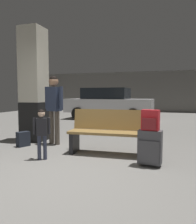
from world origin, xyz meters
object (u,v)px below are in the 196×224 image
child (42,129)px  backpack_dark_floor (23,139)px  suitcase (150,147)px  parked_car_far (108,103)px  bench (109,132)px  backpack_bright (150,120)px  structural_pillar (34,85)px  adult (54,102)px

child → backpack_dark_floor: bearing=141.0°
suitcase → child: 1.94m
parked_car_far → bench: bearing=-75.5°
suitcase → parked_car_far: 7.10m
backpack_bright → structural_pillar: bearing=157.3°
child → backpack_bright: bearing=6.0°
suitcase → backpack_bright: (-0.00, -0.00, 0.45)m
bench → parked_car_far: 6.31m
suitcase → backpack_dark_floor: suitcase is taller
structural_pillar → parked_car_far: size_ratio=0.69×
backpack_bright → adult: 2.55m
backpack_bright → child: 1.94m
structural_pillar → backpack_dark_floor: 1.43m
backpack_bright → parked_car_far: 7.09m
backpack_dark_floor → child: bearing=-39.0°
bench → adult: adult is taller
bench → backpack_dark_floor: bearing=179.0°
structural_pillar → parked_car_far: (0.60, 5.40, -0.62)m
backpack_dark_floor → suitcase: bearing=-11.7°
bench → backpack_dark_floor: bench is taller
suitcase → backpack_dark_floor: (-2.90, 0.60, -0.15)m
suitcase → child: bearing=-174.0°
structural_pillar → backpack_dark_floor: bearing=-80.2°
structural_pillar → backpack_dark_floor: structural_pillar is taller
backpack_bright → child: size_ratio=0.37×
backpack_bright → parked_car_far: (-2.42, 6.66, 0.03)m
backpack_bright → backpack_dark_floor: size_ratio=1.00×
parked_car_far → backpack_dark_floor: bearing=-94.5°
structural_pillar → suitcase: bearing=-22.7°
structural_pillar → child: size_ratio=3.11×
adult → backpack_dark_floor: (-0.58, -0.42, -0.85)m
child → parked_car_far: (-0.50, 6.86, 0.24)m
backpack_dark_floor → parked_car_far: parked_car_far is taller
structural_pillar → backpack_bright: size_ratio=8.48×
adult → backpack_dark_floor: adult is taller
child → adult: (-0.40, 1.22, 0.44)m
backpack_bright → suitcase: bearing=52.4°
backpack_dark_floor → parked_car_far: (0.48, 6.06, 0.64)m
structural_pillar → backpack_dark_floor: (0.12, -0.67, -1.26)m
backpack_dark_floor → backpack_bright: bearing=-11.7°
backpack_bright → parked_car_far: size_ratio=0.08×
structural_pillar → backpack_bright: 3.34m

